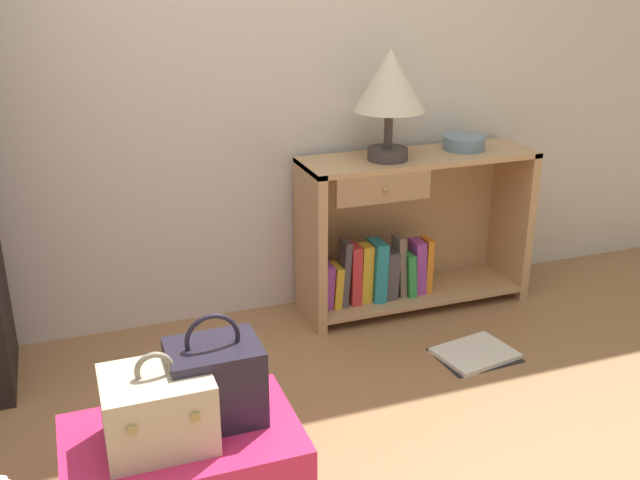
{
  "coord_description": "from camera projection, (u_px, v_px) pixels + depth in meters",
  "views": [
    {
      "loc": [
        -0.55,
        -1.48,
        1.5
      ],
      "look_at": [
        0.29,
        0.83,
        0.55
      ],
      "focal_mm": 41.34,
      "sensor_mm": 36.0,
      "label": 1
    }
  ],
  "objects": [
    {
      "name": "back_wall",
      "position": [
        190.0,
        10.0,
        2.86
      ],
      "size": [
        6.4,
        0.1,
        2.6
      ],
      "primitive_type": "cube",
      "color": "beige",
      "rests_on": "ground_plane"
    },
    {
      "name": "bookshelf",
      "position": [
        405.0,
        235.0,
        3.28
      ],
      "size": [
        1.04,
        0.33,
        0.7
      ],
      "color": "tan",
      "rests_on": "ground_plane"
    },
    {
      "name": "table_lamp",
      "position": [
        390.0,
        85.0,
        2.97
      ],
      "size": [
        0.29,
        0.29,
        0.46
      ],
      "color": "#3D3838",
      "rests_on": "bookshelf"
    },
    {
      "name": "bowl",
      "position": [
        464.0,
        143.0,
        3.23
      ],
      "size": [
        0.18,
        0.18,
        0.06
      ],
      "primitive_type": "cylinder",
      "color": "slate",
      "rests_on": "bookshelf"
    },
    {
      "name": "suitcase_large",
      "position": [
        184.0,
        468.0,
        2.12
      ],
      "size": [
        0.67,
        0.45,
        0.24
      ],
      "color": "#DB2860",
      "rests_on": "ground_plane"
    },
    {
      "name": "train_case",
      "position": [
        158.0,
        409.0,
        2.0
      ],
      "size": [
        0.29,
        0.25,
        0.28
      ],
      "color": "beige",
      "rests_on": "suitcase_large"
    },
    {
      "name": "handbag",
      "position": [
        215.0,
        381.0,
        2.1
      ],
      "size": [
        0.26,
        0.2,
        0.34
      ],
      "color": "#231E2D",
      "rests_on": "suitcase_large"
    },
    {
      "name": "open_book_on_floor",
      "position": [
        475.0,
        354.0,
        2.95
      ],
      "size": [
        0.33,
        0.27,
        0.02
      ],
      "color": "white",
      "rests_on": "ground_plane"
    }
  ]
}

